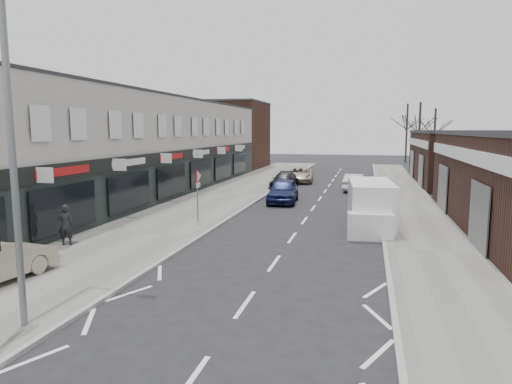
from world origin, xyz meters
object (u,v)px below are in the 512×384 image
Objects in this scene: parked_car_right_a at (354,182)px; white_van at (370,206)px; street_lamp at (18,135)px; warning_sign at (198,181)px; parked_car_right_b at (368,184)px; pedestrian at (66,225)px; parked_car_left_c at (300,175)px; parked_car_left_b at (284,181)px; parked_car_left_a at (283,191)px.

white_van is at bearing 99.25° from parked_car_right_a.
white_van is (7.88, 13.95, -3.56)m from street_lamp.
warning_sign is at bearing 92.84° from street_lamp.
pedestrian is at bearing 62.58° from parked_car_right_b.
parked_car_left_b is at bearing -102.47° from parked_car_left_c.
parked_car_left_b is at bearing 111.53° from white_van.
warning_sign is 15.09m from parked_car_left_b.
parked_car_right_b is at bearing 42.11° from parked_car_left_a.
parked_car_right_b is at bearing 85.86° from white_van.
street_lamp is at bearing -87.16° from warning_sign.
pedestrian is at bearing -120.33° from warning_sign.
parked_car_right_b is at bearing -51.07° from parked_car_left_c.
pedestrian is at bearing -119.33° from parked_car_left_a.
street_lamp is 4.81× the size of pedestrian.
parked_car_left_c is 1.21× the size of parked_car_right_a.
parked_car_right_a is at bearing 90.20° from white_van.
pedestrian reaches higher than parked_car_left_b.
pedestrian is at bearing -103.41° from parked_car_left_b.
parked_car_right_a is 1.74m from parked_car_right_b.
warning_sign is 19.86m from parked_car_left_c.
white_van is at bearing -76.74° from parked_car_left_c.
parked_car_right_b is (11.84, 19.29, -0.24)m from pedestrian.
parked_car_left_b is at bearing 83.27° from warning_sign.
street_lamp is 28.01m from parked_car_left_b.
white_van is at bearing -167.37° from pedestrian.
pedestrian is 0.40× the size of parked_car_right_b.
parked_car_right_b is (5.45, 5.69, -0.06)m from parked_car_left_a.
parked_car_left_b is at bearing 3.35° from parked_car_right_a.
parked_car_left_b is 6.82m from parked_car_right_b.
parked_car_left_a is at bearing 125.59° from white_van.
pedestrian is 0.37× the size of parked_car_left_b.
parked_car_right_b is at bearing 57.92° from warning_sign.
white_van is (8.51, 1.15, -1.15)m from warning_sign.
parked_car_right_b is at bearing 131.45° from parked_car_right_a.
pedestrian is 26.19m from parked_car_left_c.
parked_car_right_a is at bearing -0.45° from parked_car_left_b.
parked_car_left_a is (2.96, 7.72, -1.43)m from warning_sign.
warning_sign reaches higher than white_van.
parked_car_left_a is at bearing 69.03° from warning_sign.
warning_sign is at bearing -176.90° from white_van.
parked_car_right_a is at bearing -48.85° from parked_car_right_b.
parked_car_left_a is 1.02× the size of parked_car_left_b.
parked_car_left_c reaches higher than parked_car_right_a.
warning_sign is at bearing 62.05° from parked_car_right_b.
parked_car_right_a is (4.98, -4.85, -0.01)m from parked_car_left_c.
warning_sign is 8.39m from parked_car_left_a.
parked_car_left_a reaches higher than parked_car_left_b.
parked_car_left_c is (5.81, 25.53, -0.28)m from pedestrian.
white_van reaches higher than parked_car_left_a.
street_lamp is 28.68m from parked_car_right_a.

